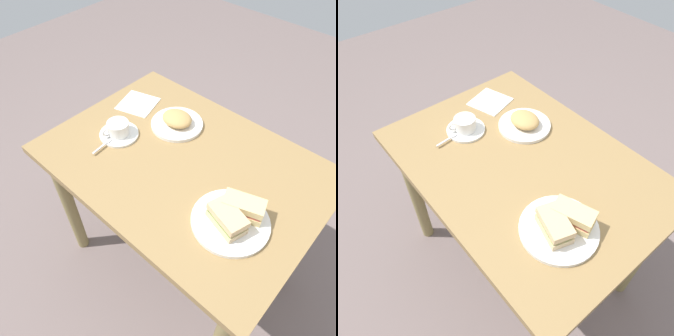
% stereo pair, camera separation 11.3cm
% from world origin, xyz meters
% --- Properties ---
extents(ground_plane, '(6.00, 6.00, 0.00)m').
position_xyz_m(ground_plane, '(0.00, 0.00, 0.00)').
color(ground_plane, '#705F5D').
extents(dining_table, '(1.01, 0.72, 0.74)m').
position_xyz_m(dining_table, '(0.00, 0.00, 0.62)').
color(dining_table, olive).
rests_on(dining_table, ground_plane).
extents(sandwich_plate, '(0.25, 0.25, 0.01)m').
position_xyz_m(sandwich_plate, '(-0.28, 0.11, 0.75)').
color(sandwich_plate, white).
rests_on(sandwich_plate, dining_table).
extents(sandwich_front, '(0.14, 0.10, 0.06)m').
position_xyz_m(sandwich_front, '(-0.28, 0.13, 0.79)').
color(sandwich_front, '#D4B383').
rests_on(sandwich_front, sandwich_plate).
extents(sandwich_back, '(0.14, 0.10, 0.06)m').
position_xyz_m(sandwich_back, '(-0.29, 0.06, 0.79)').
color(sandwich_back, '#D9BE7A').
rests_on(sandwich_back, sandwich_plate).
extents(coffee_saucer, '(0.15, 0.15, 0.01)m').
position_xyz_m(coffee_saucer, '(0.28, 0.06, 0.75)').
color(coffee_saucer, white).
rests_on(coffee_saucer, dining_table).
extents(coffee_cup, '(0.09, 0.11, 0.05)m').
position_xyz_m(coffee_cup, '(0.28, 0.07, 0.78)').
color(coffee_cup, white).
rests_on(coffee_cup, coffee_saucer).
extents(spoon, '(0.02, 0.10, 0.01)m').
position_xyz_m(spoon, '(0.27, 0.14, 0.76)').
color(spoon, silver).
rests_on(spoon, coffee_saucer).
extents(side_plate, '(0.21, 0.21, 0.01)m').
position_xyz_m(side_plate, '(0.15, -0.13, 0.75)').
color(side_plate, white).
rests_on(side_plate, dining_table).
extents(side_food_pile, '(0.13, 0.11, 0.04)m').
position_xyz_m(side_food_pile, '(0.15, -0.13, 0.78)').
color(side_food_pile, tan).
rests_on(side_food_pile, side_plate).
extents(napkin, '(0.19, 0.19, 0.00)m').
position_xyz_m(napkin, '(0.37, -0.13, 0.74)').
color(napkin, white).
rests_on(napkin, dining_table).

